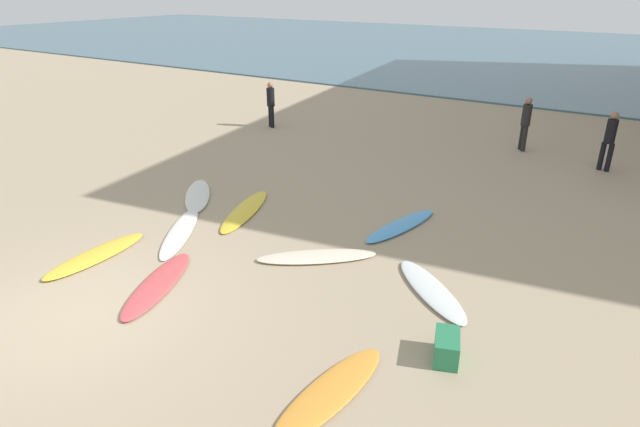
{
  "coord_description": "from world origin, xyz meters",
  "views": [
    {
      "loc": [
        7.14,
        -4.01,
        4.9
      ],
      "look_at": [
        1.43,
        4.88,
        0.3
      ],
      "focal_mm": 30.04,
      "sensor_mm": 36.0,
      "label": 1
    }
  ],
  "objects_px": {
    "surfboard_5": "(431,290)",
    "beachgoer_mid": "(610,138)",
    "surfboard_0": "(96,255)",
    "surfboard_7": "(198,195)",
    "surfboard_1": "(180,232)",
    "surfboard_8": "(245,211)",
    "surfboard_2": "(317,257)",
    "beachgoer_far": "(271,103)",
    "beach_cooler": "(447,347)",
    "surfboard_4": "(401,226)",
    "beachgoer_near": "(526,121)",
    "surfboard_3": "(331,391)",
    "surfboard_6": "(158,284)"
  },
  "relations": [
    {
      "from": "beachgoer_mid",
      "to": "surfboard_0",
      "type": "bearing_deg",
      "value": 61.2
    },
    {
      "from": "surfboard_5",
      "to": "beach_cooler",
      "type": "height_order",
      "value": "beach_cooler"
    },
    {
      "from": "beachgoer_near",
      "to": "surfboard_7",
      "type": "bearing_deg",
      "value": -70.56
    },
    {
      "from": "surfboard_6",
      "to": "beachgoer_near",
      "type": "relative_size",
      "value": 1.4
    },
    {
      "from": "surfboard_7",
      "to": "beach_cooler",
      "type": "distance_m",
      "value": 7.83
    },
    {
      "from": "surfboard_0",
      "to": "surfboard_2",
      "type": "relative_size",
      "value": 0.98
    },
    {
      "from": "surfboard_1",
      "to": "beach_cooler",
      "type": "bearing_deg",
      "value": 140.19
    },
    {
      "from": "surfboard_4",
      "to": "beachgoer_mid",
      "type": "xyz_separation_m",
      "value": [
        3.17,
        6.56,
        0.89
      ]
    },
    {
      "from": "surfboard_0",
      "to": "surfboard_7",
      "type": "relative_size",
      "value": 1.0
    },
    {
      "from": "surfboard_5",
      "to": "surfboard_7",
      "type": "height_order",
      "value": "surfboard_5"
    },
    {
      "from": "beach_cooler",
      "to": "beachgoer_far",
      "type": "bearing_deg",
      "value": 137.88
    },
    {
      "from": "surfboard_5",
      "to": "beachgoer_mid",
      "type": "distance_m",
      "value": 8.88
    },
    {
      "from": "surfboard_0",
      "to": "surfboard_1",
      "type": "bearing_deg",
      "value": 68.82
    },
    {
      "from": "beach_cooler",
      "to": "beachgoer_near",
      "type": "bearing_deg",
      "value": 98.44
    },
    {
      "from": "surfboard_2",
      "to": "surfboard_8",
      "type": "distance_m",
      "value": 2.81
    },
    {
      "from": "surfboard_4",
      "to": "beachgoer_far",
      "type": "relative_size",
      "value": 1.44
    },
    {
      "from": "surfboard_0",
      "to": "surfboard_2",
      "type": "height_order",
      "value": "same"
    },
    {
      "from": "surfboard_0",
      "to": "surfboard_4",
      "type": "bearing_deg",
      "value": 43.5
    },
    {
      "from": "surfboard_2",
      "to": "surfboard_4",
      "type": "distance_m",
      "value": 2.3
    },
    {
      "from": "surfboard_7",
      "to": "beachgoer_mid",
      "type": "xyz_separation_m",
      "value": [
        8.17,
        7.63,
        0.89
      ]
    },
    {
      "from": "beachgoer_mid",
      "to": "surfboard_8",
      "type": "bearing_deg",
      "value": 55.4
    },
    {
      "from": "surfboard_2",
      "to": "beachgoer_far",
      "type": "distance_m",
      "value": 10.29
    },
    {
      "from": "surfboard_0",
      "to": "surfboard_1",
      "type": "relative_size",
      "value": 0.88
    },
    {
      "from": "beachgoer_far",
      "to": "surfboard_5",
      "type": "bearing_deg",
      "value": -6.36
    },
    {
      "from": "surfboard_1",
      "to": "surfboard_8",
      "type": "distance_m",
      "value": 1.67
    },
    {
      "from": "surfboard_8",
      "to": "beachgoer_mid",
      "type": "relative_size",
      "value": 1.53
    },
    {
      "from": "surfboard_3",
      "to": "beach_cooler",
      "type": "bearing_deg",
      "value": 61.64
    },
    {
      "from": "surfboard_1",
      "to": "surfboard_8",
      "type": "bearing_deg",
      "value": -136.25
    },
    {
      "from": "surfboard_0",
      "to": "surfboard_7",
      "type": "bearing_deg",
      "value": 98.52
    },
    {
      "from": "surfboard_4",
      "to": "surfboard_8",
      "type": "relative_size",
      "value": 0.91
    },
    {
      "from": "surfboard_2",
      "to": "beachgoer_near",
      "type": "xyz_separation_m",
      "value": [
        1.51,
        9.53,
        0.87
      ]
    },
    {
      "from": "surfboard_2",
      "to": "surfboard_5",
      "type": "distance_m",
      "value": 2.31
    },
    {
      "from": "surfboard_4",
      "to": "beachgoer_far",
      "type": "height_order",
      "value": "beachgoer_far"
    },
    {
      "from": "surfboard_6",
      "to": "beachgoer_far",
      "type": "xyz_separation_m",
      "value": [
        -5.11,
        9.94,
        0.85
      ]
    },
    {
      "from": "surfboard_6",
      "to": "surfboard_8",
      "type": "height_order",
      "value": "surfboard_6"
    },
    {
      "from": "surfboard_4",
      "to": "beachgoer_far",
      "type": "distance_m",
      "value": 9.42
    },
    {
      "from": "beachgoer_far",
      "to": "beach_cooler",
      "type": "distance_m",
      "value": 13.56
    },
    {
      "from": "surfboard_0",
      "to": "surfboard_7",
      "type": "height_order",
      "value": "surfboard_0"
    },
    {
      "from": "surfboard_6",
      "to": "surfboard_7",
      "type": "xyz_separation_m",
      "value": [
        -2.44,
        3.45,
        -0.0
      ]
    },
    {
      "from": "surfboard_4",
      "to": "beach_cooler",
      "type": "relative_size",
      "value": 3.9
    },
    {
      "from": "surfboard_2",
      "to": "surfboard_1",
      "type": "bearing_deg",
      "value": -117.57
    },
    {
      "from": "beachgoer_near",
      "to": "beachgoer_far",
      "type": "height_order",
      "value": "beachgoer_near"
    },
    {
      "from": "surfboard_2",
      "to": "surfboard_8",
      "type": "xyz_separation_m",
      "value": [
        -2.63,
        1.0,
        -0.01
      ]
    },
    {
      "from": "surfboard_8",
      "to": "beachgoer_near",
      "type": "xyz_separation_m",
      "value": [
        4.14,
        8.53,
        0.88
      ]
    },
    {
      "from": "beachgoer_far",
      "to": "beach_cooler",
      "type": "relative_size",
      "value": 2.71
    },
    {
      "from": "surfboard_4",
      "to": "surfboard_3",
      "type": "bearing_deg",
      "value": 116.6
    },
    {
      "from": "surfboard_0",
      "to": "surfboard_1",
      "type": "distance_m",
      "value": 1.74
    },
    {
      "from": "surfboard_6",
      "to": "surfboard_4",
      "type": "bearing_deg",
      "value": -141.45
    },
    {
      "from": "surfboard_0",
      "to": "beachgoer_far",
      "type": "relative_size",
      "value": 1.4
    },
    {
      "from": "surfboard_7",
      "to": "surfboard_6",
      "type": "bearing_deg",
      "value": 84.09
    }
  ]
}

